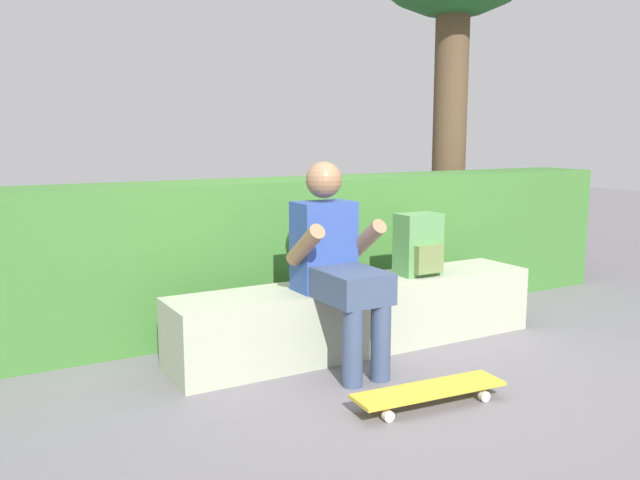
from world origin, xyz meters
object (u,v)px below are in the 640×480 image
(bench_main, at_px, (360,315))
(person_skater, at_px, (336,259))
(skateboard_near_person, at_px, (429,391))
(backpack_on_bench, at_px, (419,245))

(bench_main, xyz_separation_m, person_skater, (-0.30, -0.21, 0.41))
(skateboard_near_person, relative_size, backpack_on_bench, 2.03)
(bench_main, xyz_separation_m, skateboard_near_person, (-0.20, -0.93, -0.14))
(person_skater, relative_size, skateboard_near_person, 1.44)
(bench_main, relative_size, person_skater, 2.07)
(bench_main, bearing_deg, skateboard_near_person, -102.30)
(skateboard_near_person, distance_m, backpack_on_bench, 1.25)
(bench_main, bearing_deg, backpack_on_bench, -1.22)
(skateboard_near_person, height_order, backpack_on_bench, backpack_on_bench)
(skateboard_near_person, bearing_deg, person_skater, 97.90)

